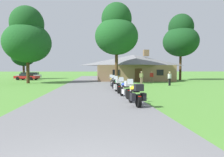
% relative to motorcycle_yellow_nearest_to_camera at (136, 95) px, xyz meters
% --- Properties ---
extents(ground_plane, '(500.00, 500.00, 0.00)m').
position_rel_motorcycle_yellow_nearest_to_camera_xyz_m(ground_plane, '(-2.44, 12.90, -0.61)').
color(ground_plane, '#4C8433').
extents(asphalt_driveway, '(6.40, 80.00, 0.06)m').
position_rel_motorcycle_yellow_nearest_to_camera_xyz_m(asphalt_driveway, '(-2.44, 10.90, -0.58)').
color(asphalt_driveway, slate).
rests_on(asphalt_driveway, ground).
extents(motorcycle_yellow_nearest_to_camera, '(0.80, 2.08, 1.30)m').
position_rel_motorcycle_yellow_nearest_to_camera_xyz_m(motorcycle_yellow_nearest_to_camera, '(0.00, 0.00, 0.00)').
color(motorcycle_yellow_nearest_to_camera, black).
rests_on(motorcycle_yellow_nearest_to_camera, asphalt_driveway).
extents(motorcycle_blue_second_in_row, '(0.75, 2.08, 1.30)m').
position_rel_motorcycle_yellow_nearest_to_camera_xyz_m(motorcycle_blue_second_in_row, '(-0.05, 2.87, 0.01)').
color(motorcycle_blue_second_in_row, black).
rests_on(motorcycle_blue_second_in_row, asphalt_driveway).
extents(motorcycle_green_third_in_row, '(0.75, 2.08, 1.30)m').
position_rel_motorcycle_yellow_nearest_to_camera_xyz_m(motorcycle_green_third_in_row, '(-0.19, 5.73, 0.00)').
color(motorcycle_green_third_in_row, black).
rests_on(motorcycle_green_third_in_row, asphalt_driveway).
extents(motorcycle_black_fourth_in_row, '(0.76, 2.08, 1.30)m').
position_rel_motorcycle_yellow_nearest_to_camera_xyz_m(motorcycle_black_fourth_in_row, '(-0.16, 8.19, 0.00)').
color(motorcycle_black_fourth_in_row, black).
rests_on(motorcycle_black_fourth_in_row, asphalt_driveway).
extents(motorcycle_yellow_farthest_in_row, '(0.66, 2.08, 1.30)m').
position_rel_motorcycle_yellow_nearest_to_camera_xyz_m(motorcycle_yellow_farthest_in_row, '(-0.07, 11.08, 0.01)').
color(motorcycle_yellow_farthest_in_row, black).
rests_on(motorcycle_yellow_farthest_in_row, asphalt_driveway).
extents(stone_lodge, '(13.31, 8.17, 5.43)m').
position_rel_motorcycle_yellow_nearest_to_camera_xyz_m(stone_lodge, '(4.93, 24.62, 1.73)').
color(stone_lodge, '#896B4C').
rests_on(stone_lodge, ground).
extents(bystander_red_shirt_near_lodge, '(0.45, 0.40, 1.67)m').
position_rel_motorcycle_yellow_nearest_to_camera_xyz_m(bystander_red_shirt_near_lodge, '(6.43, 18.63, 0.32)').
color(bystander_red_shirt_near_lodge, '#75664C').
rests_on(bystander_red_shirt_near_lodge, ground).
extents(bystander_olive_shirt_beside_signpost, '(0.49, 0.37, 1.69)m').
position_rel_motorcycle_yellow_nearest_to_camera_xyz_m(bystander_olive_shirt_beside_signpost, '(4.35, 16.38, 0.34)').
color(bystander_olive_shirt_beside_signpost, '#75664C').
rests_on(bystander_olive_shirt_beside_signpost, ground).
extents(bystander_white_shirt_by_tree, '(0.50, 0.36, 1.69)m').
position_rel_motorcycle_yellow_nearest_to_camera_xyz_m(bystander_white_shirt_by_tree, '(6.92, 12.96, 0.34)').
color(bystander_white_shirt_by_tree, black).
rests_on(bystander_white_shirt_by_tree, ground).
extents(tree_by_lodge_front, '(6.06, 6.06, 11.27)m').
position_rel_motorcycle_yellow_nearest_to_camera_xyz_m(tree_by_lodge_front, '(1.16, 18.10, 6.68)').
color(tree_by_lodge_front, '#422D19').
rests_on(tree_by_lodge_front, ground).
extents(tree_left_near, '(6.49, 6.49, 10.68)m').
position_rel_motorcycle_yellow_nearest_to_camera_xyz_m(tree_left_near, '(-11.21, 18.84, 5.81)').
color(tree_left_near, '#422D19').
rests_on(tree_left_near, ground).
extents(tree_right_of_lodge, '(6.51, 6.51, 12.19)m').
position_rel_motorcycle_yellow_nearest_to_camera_xyz_m(tree_right_of_lodge, '(14.03, 25.70, 7.30)').
color(tree_right_of_lodge, '#422D19').
rests_on(tree_right_of_lodge, ground).
extents(tree_left_far, '(4.82, 4.82, 8.49)m').
position_rel_motorcycle_yellow_nearest_to_camera_xyz_m(tree_left_far, '(-16.56, 32.97, 4.71)').
color(tree_left_far, '#422D19').
rests_on(tree_left_far, ground).
extents(parked_silver_suv_far_left, '(4.67, 2.05, 1.40)m').
position_rel_motorcycle_yellow_nearest_to_camera_xyz_m(parked_silver_suv_far_left, '(-15.24, 32.34, 0.17)').
color(parked_silver_suv_far_left, '#ADAFB7').
rests_on(parked_silver_suv_far_left, ground).
extents(parked_red_sedan_far_left, '(4.50, 2.70, 1.20)m').
position_rel_motorcycle_yellow_nearest_to_camera_xyz_m(parked_red_sedan_far_left, '(-14.45, 28.32, 0.03)').
color(parked_red_sedan_far_left, maroon).
rests_on(parked_red_sedan_far_left, ground).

